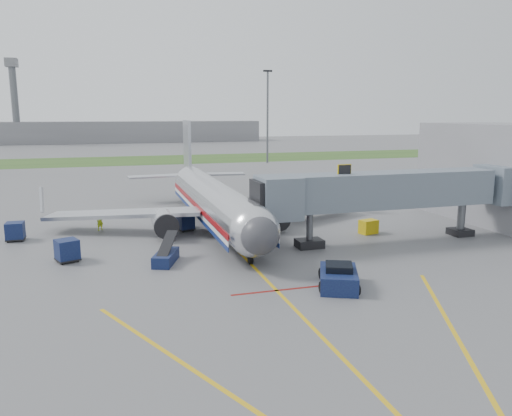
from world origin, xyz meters
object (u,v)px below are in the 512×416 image
object	(u,v)px
airliner	(213,200)
ramp_worker	(100,221)
pushback_tug	(339,278)
belt_loader	(166,257)

from	to	relation	value
airliner	ramp_worker	distance (m)	11.04
pushback_tug	ramp_worker	distance (m)	25.85
airliner	belt_loader	xyz separation A→B (m)	(-6.03, -11.21, -2.15)
pushback_tug	belt_loader	bearing A→B (deg)	139.23
belt_loader	pushback_tug	bearing A→B (deg)	-40.77
pushback_tug	belt_loader	world-z (taller)	belt_loader
belt_loader	ramp_worker	distance (m)	13.43
airliner	belt_loader	size ratio (longest dim) A/B	8.55
airliner	pushback_tug	bearing A→B (deg)	-78.62
airliner	ramp_worker	bearing A→B (deg)	173.01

